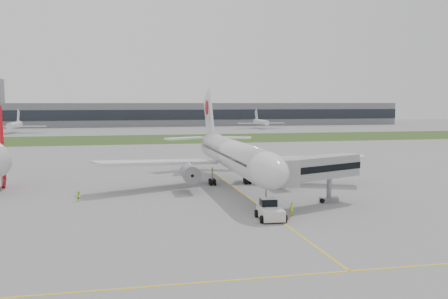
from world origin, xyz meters
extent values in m
plane|color=gray|center=(0.00, 0.00, 0.00)|extent=(600.00, 600.00, 0.00)
cube|color=#30491B|center=(0.00, 120.00, 0.01)|extent=(600.00, 50.00, 0.02)
cube|color=slate|center=(0.00, 230.00, 7.00)|extent=(320.00, 22.00, 14.00)
cube|color=#1F232C|center=(0.00, 219.00, 7.00)|extent=(320.00, 0.60, 6.00)
cylinder|color=silver|center=(0.00, 4.00, 5.60)|extent=(5.00, 38.00, 5.00)
ellipsoid|color=silver|center=(0.00, -15.50, 5.60)|extent=(5.00, 11.00, 5.00)
cube|color=black|center=(0.00, -16.50, 6.50)|extent=(3.20, 1.54, 1.14)
cone|color=silver|center=(0.00, 26.00, 6.40)|extent=(5.00, 10.53, 6.16)
cube|color=silver|center=(-13.00, 6.00, 4.40)|extent=(22.13, 13.52, 1.70)
cube|color=silver|center=(13.00, 6.00, 4.40)|extent=(22.13, 13.52, 1.70)
cylinder|color=gray|center=(-8.00, 1.50, 3.00)|extent=(2.70, 5.20, 2.70)
cylinder|color=gray|center=(8.00, 1.50, 3.00)|extent=(2.70, 5.20, 2.70)
cube|color=silver|center=(0.00, 27.50, 11.50)|extent=(0.45, 10.90, 12.76)
cylinder|color=#AD0913|center=(0.00, 28.50, 13.50)|extent=(0.60, 3.20, 3.20)
cube|color=silver|center=(-5.00, 28.50, 6.80)|extent=(9.54, 6.34, 0.35)
cube|color=silver|center=(5.00, 28.50, 6.80)|extent=(9.54, 6.34, 0.35)
cylinder|color=gray|center=(0.00, -15.00, 1.55)|extent=(0.24, 0.24, 3.10)
cylinder|color=black|center=(-3.20, 7.00, 0.55)|extent=(1.40, 1.10, 1.10)
cylinder|color=black|center=(3.20, 7.00, 0.55)|extent=(1.40, 1.10, 1.10)
cube|color=silver|center=(-1.00, -20.26, 0.86)|extent=(3.04, 5.02, 1.29)
cube|color=silver|center=(-0.90, -18.98, 1.93)|extent=(2.06, 1.86, 1.07)
cube|color=black|center=(-0.90, -18.98, 1.99)|extent=(2.11, 1.92, 0.91)
cylinder|color=black|center=(-2.33, -18.55, 0.48)|extent=(0.45, 0.99, 0.97)
cylinder|color=black|center=(0.57, -18.77, 0.48)|extent=(0.45, 0.99, 0.97)
cylinder|color=black|center=(-2.57, -21.76, 0.48)|extent=(0.45, 0.99, 0.97)
cylinder|color=black|center=(0.33, -21.98, 0.48)|extent=(0.45, 0.99, 0.97)
cube|color=#98989B|center=(8.04, -13.19, 5.42)|extent=(14.67, 8.54, 3.13)
cube|color=black|center=(8.04, -13.19, 5.42)|extent=(14.91, 8.72, 0.94)
cube|color=#98989B|center=(2.19, -16.78, 5.42)|extent=(2.71, 3.55, 3.55)
cylinder|color=gray|center=(10.72, -11.50, 1.98)|extent=(0.73, 0.73, 3.96)
cube|color=gray|center=(10.72, -11.50, 0.37)|extent=(2.87, 2.32, 0.73)
cylinder|color=black|center=(9.47, -12.02, 0.37)|extent=(0.57, 0.79, 0.73)
cylinder|color=black|center=(11.97, -10.97, 0.37)|extent=(0.57, 0.79, 0.73)
cone|color=#FF350D|center=(-0.50, -20.99, 0.27)|extent=(0.39, 0.39, 0.54)
cone|color=#FF350D|center=(1.06, -20.75, 0.29)|extent=(0.42, 0.42, 0.57)
imported|color=#AFE125|center=(2.24, -18.96, 0.93)|extent=(0.81, 0.72, 1.86)
imported|color=#AEFF2A|center=(-25.28, -3.23, 0.77)|extent=(0.95, 0.94, 1.55)
cube|color=#AD0913|center=(-39.12, 12.83, 6.63)|extent=(3.52, 11.53, 14.83)
camera|label=1|loc=(-19.59, -78.92, 14.71)|focal=40.00mm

